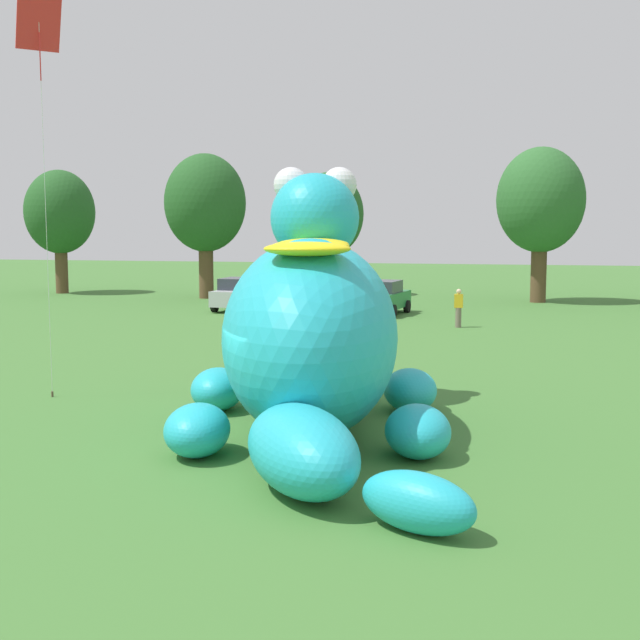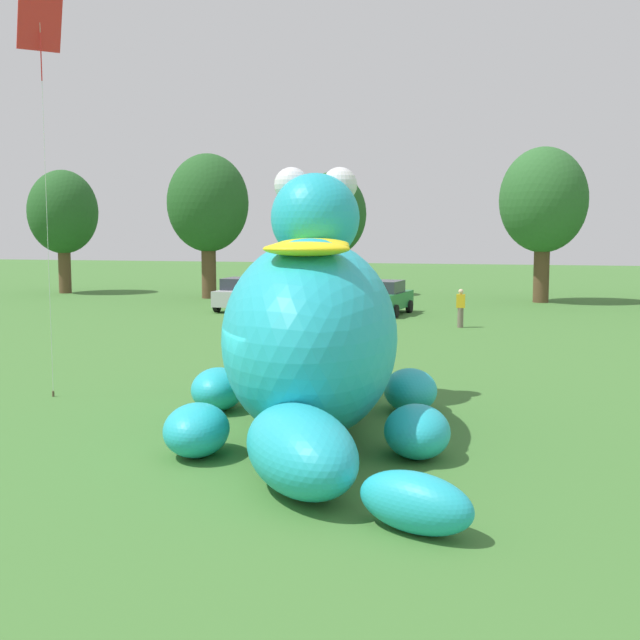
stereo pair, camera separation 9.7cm
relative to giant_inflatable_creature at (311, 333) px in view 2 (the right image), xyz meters
name	(u,v)px [view 2 (the right image)]	position (x,y,z in m)	size (l,w,h in m)	color
ground_plane	(276,453)	(-0.28, -1.96, -2.21)	(160.00, 160.00, 0.00)	#427533
giant_inflatable_creature	(311,333)	(0.00, 0.00, 0.00)	(7.57, 11.29, 6.06)	#23B2C6
car_silver	(241,294)	(-9.50, 24.93, -1.36)	(2.15, 4.20, 1.72)	#B7BABF
car_white	(319,296)	(-5.27, 24.81, -1.36)	(2.02, 4.14, 1.72)	white
car_green	(386,298)	(-1.69, 24.45, -1.36)	(2.43, 4.32, 1.72)	#1E7238
tree_far_left	(63,213)	(-24.12, 33.03, 3.03)	(4.52, 4.52, 8.02)	brown
tree_left	(208,204)	(-13.60, 31.46, 3.52)	(4.94, 4.94, 8.77)	brown
tree_mid_left	(332,215)	(-6.67, 35.11, 2.87)	(4.38, 4.38, 7.78)	brown
tree_centre_left	(543,201)	(6.19, 32.91, 3.63)	(5.03, 5.03, 8.93)	brown
spectator_near_inflatable	(350,317)	(-1.91, 15.52, -1.36)	(0.38, 0.26, 1.71)	black
spectator_mid_field	(461,308)	(2.26, 19.82, -1.36)	(0.38, 0.26, 1.71)	#726656
tethered_flying_kite	(40,28)	(-7.60, 2.23, 7.35)	(1.13, 1.13, 10.47)	brown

